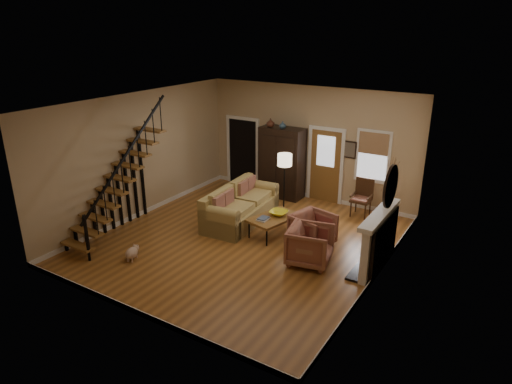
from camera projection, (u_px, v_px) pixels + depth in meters
The scene contains 15 objects.
room at pixel (267, 161), 12.06m from camera, with size 7.00×7.33×3.30m.
staircase at pixel (115, 173), 10.76m from camera, with size 0.94×2.80×3.20m, color brown, non-canonical shape.
fireplace at pixel (381, 235), 9.58m from camera, with size 0.33×1.95×2.30m.
armoire at pixel (282, 163), 13.47m from camera, with size 1.30×0.60×2.10m, color black, non-canonical shape.
vase_a at pixel (270, 123), 13.15m from camera, with size 0.24×0.24×0.25m, color #4C2619.
vase_b at pixel (283, 125), 12.96m from camera, with size 0.20×0.20×0.21m, color #334C60.
sofa at pixel (241, 205), 11.91m from camera, with size 1.06×2.45×0.91m, color #A88E4C, non-canonical shape.
coffee_table at pixel (274, 226), 11.21m from camera, with size 0.74×1.27×0.49m, color brown, non-canonical shape.
bowl at pixel (279, 213), 11.20m from camera, with size 0.44×0.44×0.11m, color yellow.
books at pixel (263, 219), 10.94m from camera, with size 0.23×0.32×0.06m, color beige, non-canonical shape.
armchair_left at pixel (310, 245), 9.83m from camera, with size 0.90×0.93×0.84m, color brown.
armchair_right at pixel (313, 230), 10.62m from camera, with size 0.86×0.88×0.80m, color brown.
floor_lamp at pixel (284, 184), 12.31m from camera, with size 0.39×0.39×1.68m, color black, non-canonical shape.
side_chair at pixel (361, 198), 12.24m from camera, with size 0.54×0.54×1.02m, color #3E2513, non-canonical shape.
dog at pixel (132, 254), 10.05m from camera, with size 0.24×0.41×0.30m, color #D1AC8F, non-canonical shape.
Camera 1 is at (5.45, -8.25, 4.93)m, focal length 32.00 mm.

